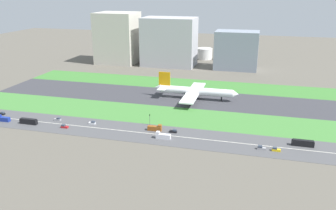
{
  "coord_description": "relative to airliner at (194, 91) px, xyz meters",
  "views": [
    {
      "loc": [
        65.87,
        -253.1,
        81.66
      ],
      "look_at": [
        8.31,
        -36.5,
        6.0
      ],
      "focal_mm": 37.41,
      "sensor_mm": 36.0,
      "label": 1
    }
  ],
  "objects": [
    {
      "name": "traffic_light",
      "position": [
        -16.3,
        -60.01,
        -1.94
      ],
      "size": [
        0.36,
        0.5,
        7.2
      ],
      "color": "#4C4C51",
      "rests_on": "highway"
    },
    {
      "name": "ground_plane",
      "position": [
        -19.11,
        -0.0,
        -6.23
      ],
      "size": [
        800.0,
        800.0,
        0.0
      ],
      "primitive_type": "plane",
      "color": "#5B564C"
    },
    {
      "name": "fuel_tank_west",
      "position": [
        -17.51,
        159.0,
        0.18
      ],
      "size": [
        18.09,
        18.09,
        12.82
      ],
      "primitive_type": "cylinder",
      "color": "silver",
      "rests_on": "ground_plane"
    },
    {
      "name": "airliner",
      "position": [
        0.0,
        0.0,
        0.0
      ],
      "size": [
        65.0,
        56.0,
        19.7
      ],
      "color": "white",
      "rests_on": "runway"
    },
    {
      "name": "terminal_building",
      "position": [
        -109.11,
        114.0,
        21.54
      ],
      "size": [
        43.18,
        39.9,
        55.55
      ],
      "primitive_type": "cube",
      "color": "beige",
      "rests_on": "ground_plane"
    },
    {
      "name": "runway",
      "position": [
        -19.11,
        -0.0,
        -6.18
      ],
      "size": [
        280.0,
        46.0,
        0.1
      ],
      "primitive_type": "cube",
      "color": "#38383D",
      "rests_on": "ground_plane"
    },
    {
      "name": "car_6",
      "position": [
        -51.56,
        -68.0,
        -5.31
      ],
      "size": [
        4.4,
        1.8,
        2.0
      ],
      "color": "silver",
      "rests_on": "highway"
    },
    {
      "name": "car_0",
      "position": [
        0.96,
        -68.0,
        -5.31
      ],
      "size": [
        4.4,
        1.8,
        2.0
      ],
      "color": "black",
      "rests_on": "highway"
    },
    {
      "name": "office_tower",
      "position": [
        22.55,
        114.0,
        13.43
      ],
      "size": [
        43.82,
        28.07,
        39.32
      ],
      "primitive_type": "cube",
      "color": "gray",
      "rests_on": "ground_plane"
    },
    {
      "name": "car_3",
      "position": [
        51.33,
        -78.0,
        -5.31
      ],
      "size": [
        4.4,
        1.8,
        2.0
      ],
      "rotation": [
        0.0,
        0.0,
        3.14
      ],
      "color": "#99999E",
      "rests_on": "highway"
    },
    {
      "name": "car_2",
      "position": [
        -65.37,
        -78.0,
        -5.31
      ],
      "size": [
        4.4,
        1.8,
        2.0
      ],
      "rotation": [
        0.0,
        0.0,
        3.14
      ],
      "color": "#B2191E",
      "rests_on": "highway"
    },
    {
      "name": "hangar_building",
      "position": [
        -49.35,
        114.0,
        19.43
      ],
      "size": [
        56.48,
        35.34,
        51.32
      ],
      "primitive_type": "cube",
      "color": "#B2B2B7",
      "rests_on": "ground_plane"
    },
    {
      "name": "grass_median_south",
      "position": [
        -19.11,
        -41.0,
        -6.18
      ],
      "size": [
        280.0,
        36.0,
        0.1
      ],
      "primitive_type": "cube",
      "color": "#427F38",
      "rests_on": "ground_plane"
    },
    {
      "name": "fuel_tank_centre",
      "position": [
        9.46,
        159.0,
        -0.06
      ],
      "size": [
        18.61,
        18.61,
        12.35
      ],
      "primitive_type": "cylinder",
      "color": "silver",
      "rests_on": "ground_plane"
    },
    {
      "name": "car_5",
      "position": [
        58.78,
        -78.0,
        -5.31
      ],
      "size": [
        4.4,
        1.8,
        2.0
      ],
      "rotation": [
        0.0,
        0.0,
        3.14
      ],
      "color": "yellow",
      "rests_on": "highway"
    },
    {
      "name": "car_1",
      "position": [
        -118.33,
        -68.0,
        -5.31
      ],
      "size": [
        4.4,
        1.8,
        2.0
      ],
      "color": "black",
      "rests_on": "highway"
    },
    {
      "name": "highway_centerline",
      "position": [
        -19.11,
        -73.0,
        -6.13
      ],
      "size": [
        266.0,
        0.5,
        0.01
      ],
      "primitive_type": "cube",
      "color": "silver",
      "rests_on": "highway"
    },
    {
      "name": "truck_0",
      "position": [
        -109.01,
        -78.0,
        -4.56
      ],
      "size": [
        8.4,
        2.5,
        4.0
      ],
      "rotation": [
        0.0,
        0.0,
        3.14
      ],
      "color": "navy",
      "rests_on": "highway"
    },
    {
      "name": "truck_1",
      "position": [
        -10.43,
        -68.0,
        -4.56
      ],
      "size": [
        8.4,
        2.5,
        4.0
      ],
      "color": "brown",
      "rests_on": "highway"
    },
    {
      "name": "bus_0",
      "position": [
        72.97,
        -68.0,
        -4.41
      ],
      "size": [
        11.6,
        2.5,
        3.5
      ],
      "color": "black",
      "rests_on": "highway"
    },
    {
      "name": "bus_1",
      "position": [
        -90.35,
        -78.0,
        -4.41
      ],
      "size": [
        11.6,
        2.5,
        3.5
      ],
      "rotation": [
        0.0,
        0.0,
        3.14
      ],
      "color": "black",
      "rests_on": "highway"
    },
    {
      "name": "car_4",
      "position": [
        -75.94,
        -68.0,
        -5.31
      ],
      "size": [
        4.4,
        1.8,
        2.0
      ],
      "color": "#99999E",
      "rests_on": "highway"
    },
    {
      "name": "truck_2",
      "position": [
        -2.77,
        -78.0,
        -4.56
      ],
      "size": [
        8.4,
        2.5,
        4.0
      ],
      "rotation": [
        0.0,
        0.0,
        3.14
      ],
      "color": "silver",
      "rests_on": "highway"
    },
    {
      "name": "grass_median_north",
      "position": [
        -19.11,
        41.0,
        -6.18
      ],
      "size": [
        280.0,
        36.0,
        0.1
      ],
      "primitive_type": "cube",
      "color": "#3D7A33",
      "rests_on": "ground_plane"
    },
    {
      "name": "highway",
      "position": [
        -19.11,
        -73.0,
        -6.18
      ],
      "size": [
        280.0,
        28.0,
        0.1
      ],
      "primitive_type": "cube",
      "color": "#4C4C4F",
      "rests_on": "ground_plane"
    }
  ]
}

